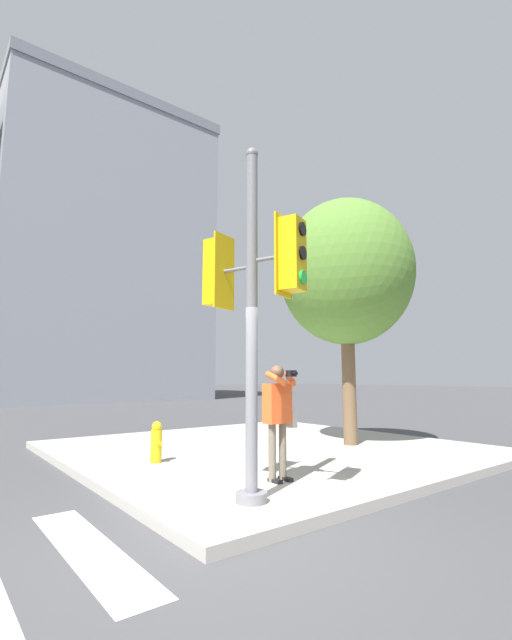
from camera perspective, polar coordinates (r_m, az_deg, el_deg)
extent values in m
plane|color=#424244|center=(4.96, -4.58, -26.70)|extent=(160.00, 160.00, 0.00)
cube|color=#ADA89E|center=(9.72, 1.50, -16.87)|extent=(8.00, 8.00, 0.14)
cube|color=silver|center=(4.86, -21.39, -26.60)|extent=(0.47, 2.70, 0.01)
cylinder|color=slate|center=(5.53, -0.61, -22.54)|extent=(0.38, 0.38, 0.12)
cylinder|color=slate|center=(5.41, -0.58, 0.61)|extent=(0.15, 0.15, 4.28)
sphere|color=slate|center=(6.11, -0.55, 21.25)|extent=(0.17, 0.17, 0.17)
cylinder|color=slate|center=(5.69, -2.82, 6.72)|extent=(0.17, 0.38, 0.05)
cube|color=#E5B70C|center=(5.88, -5.28, 6.27)|extent=(0.36, 0.32, 0.90)
cube|color=#E5B70C|center=(5.79, -4.26, 6.46)|extent=(0.41, 0.15, 1.02)
cylinder|color=black|center=(6.04, -6.24, 8.85)|extent=(0.17, 0.08, 0.17)
cylinder|color=black|center=(5.96, -6.28, 6.08)|extent=(0.17, 0.08, 0.17)
cylinder|color=green|center=(5.90, -6.33, 3.25)|extent=(0.17, 0.08, 0.17)
cylinder|color=slate|center=(5.42, 1.89, 8.23)|extent=(0.19, 0.38, 0.05)
cube|color=#E5B70C|center=(5.29, 4.92, 8.68)|extent=(0.37, 0.33, 0.90)
cube|color=#E5B70C|center=(5.34, 3.63, 8.49)|extent=(0.40, 0.18, 1.02)
cylinder|color=black|center=(5.33, 6.22, 11.97)|extent=(0.17, 0.09, 0.17)
cylinder|color=black|center=(5.23, 6.27, 8.87)|extent=(0.17, 0.09, 0.17)
cylinder|color=green|center=(5.16, 6.32, 5.68)|extent=(0.17, 0.09, 0.17)
cube|color=black|center=(6.48, 2.57, -20.64)|extent=(0.09, 0.24, 0.05)
cube|color=black|center=(6.61, 3.97, -20.38)|extent=(0.09, 0.24, 0.05)
cylinder|color=#6B6051|center=(6.45, 2.18, -17.24)|extent=(0.11, 0.11, 0.81)
cylinder|color=#6B6051|center=(6.58, 3.57, -17.05)|extent=(0.11, 0.11, 0.81)
cube|color=#E55623|center=(6.44, 2.84, -11.03)|extent=(0.40, 0.22, 0.58)
sphere|color=brown|center=(6.43, 2.82, -6.98)|extent=(0.21, 0.21, 0.21)
cube|color=black|center=(6.20, 4.71, -7.12)|extent=(0.12, 0.10, 0.09)
cylinder|color=black|center=(6.14, 5.15, -7.11)|extent=(0.06, 0.08, 0.06)
cylinder|color=#E55623|center=(6.23, 2.72, -7.81)|extent=(0.23, 0.35, 0.23)
cylinder|color=#E55623|center=(6.41, 4.57, -7.79)|extent=(0.23, 0.35, 0.23)
cube|color=#B7B2A8|center=(6.66, 4.61, -12.96)|extent=(0.10, 0.20, 0.26)
cylinder|color=brown|center=(10.02, 12.28, -7.82)|extent=(0.31, 0.31, 2.85)
ellipsoid|color=#568433|center=(10.32, 11.88, 6.29)|extent=(3.11, 3.11, 3.42)
cylinder|color=yellow|center=(8.06, -13.16, -16.05)|extent=(0.20, 0.20, 0.56)
sphere|color=yellow|center=(8.01, -13.08, -13.65)|extent=(0.18, 0.18, 0.18)
cylinder|color=yellow|center=(7.93, -12.74, -15.74)|extent=(0.09, 0.06, 0.09)
cube|color=gray|center=(37.18, -20.98, 7.03)|extent=(15.00, 13.64, 21.50)
cube|color=slate|center=(41.36, -20.18, 22.16)|extent=(15.20, 13.84, 0.80)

